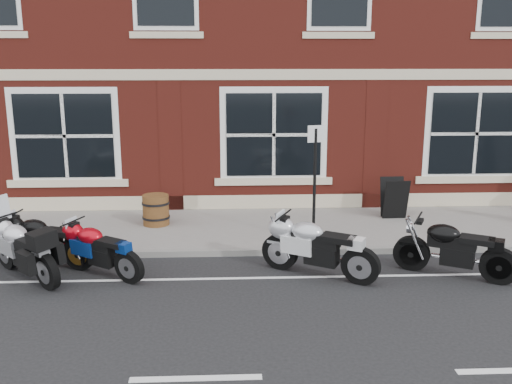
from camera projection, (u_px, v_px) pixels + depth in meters
ground at (206, 283)px, 9.79m from camera, size 80.00×80.00×0.00m
sidewalk at (211, 229)px, 12.70m from camera, size 30.00×3.00×0.12m
kerb at (209, 253)px, 11.16m from camera, size 30.00×0.16×0.12m
moto_touring_silver at (25, 247)px, 9.95m from camera, size 1.59×1.57×1.39m
moto_sport_red at (100, 248)px, 10.07m from camera, size 1.67×1.19×0.87m
moto_sport_black at (44, 239)px, 10.53m from camera, size 1.94×0.77×0.90m
moto_sport_silver at (318, 245)px, 10.02m from camera, size 1.96×1.25×0.99m
moto_naked_black at (453, 246)px, 10.00m from camera, size 1.92×1.16×0.96m
a_board_sign at (394, 198)px, 13.31m from camera, size 0.58×0.40×0.94m
barrel_planter at (156, 210)px, 12.77m from camera, size 0.61×0.61×0.68m
parking_sign at (315, 175)px, 11.40m from camera, size 0.33×0.11×2.37m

